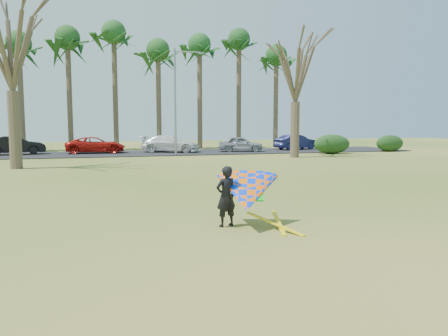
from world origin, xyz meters
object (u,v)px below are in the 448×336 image
object	(u,v)px
car_3	(170,144)
car_5	(296,142)
streetlight	(177,97)
bare_tree_right	(296,65)
bare_tree_left	(10,39)
kite_flyer	(246,193)
car_4	(241,144)
car_2	(96,145)
car_1	(15,145)

from	to	relation	value
car_3	car_5	world-z (taller)	car_3
streetlight	car_5	xyz separation A→B (m)	(11.69, 3.75, -3.73)
bare_tree_right	car_5	world-z (taller)	bare_tree_right
bare_tree_left	car_5	distance (m)	25.12
streetlight	kite_flyer	size ratio (longest dim) A/B	3.35
car_3	kite_flyer	xyz separation A→B (m)	(-2.53, -26.50, 0.08)
car_4	kite_flyer	xyz separation A→B (m)	(-8.46, -25.77, 0.14)
streetlight	car_2	world-z (taller)	streetlight
bare_tree_left	car_4	size ratio (longest dim) A/B	2.57
streetlight	car_2	distance (m)	8.04
bare_tree_right	car_2	size ratio (longest dim) A/B	1.97
bare_tree_right	car_5	xyz separation A→B (m)	(3.85, 7.75, -5.83)
streetlight	car_4	size ratio (longest dim) A/B	2.12
car_2	car_4	world-z (taller)	car_2
streetlight	bare_tree_right	bearing A→B (deg)	-27.03
car_4	bare_tree_left	bearing A→B (deg)	134.73
bare_tree_left	car_2	distance (m)	13.12
car_1	car_4	size ratio (longest dim) A/B	1.14
car_1	car_4	xyz separation A→B (m)	(17.85, -1.22, -0.07)
car_1	car_4	bearing A→B (deg)	-104.08
car_2	kite_flyer	world-z (taller)	kite_flyer
car_3	bare_tree_left	bearing A→B (deg)	158.46
streetlight	kite_flyer	xyz separation A→B (m)	(-2.56, -23.20, -3.63)
streetlight	car_4	xyz separation A→B (m)	(5.91, 2.57, -3.76)
bare_tree_left	streetlight	size ratio (longest dim) A/B	1.21
car_2	car_4	xyz separation A→B (m)	(11.92, -1.22, -0.01)
bare_tree_left	bare_tree_right	world-z (taller)	bare_tree_left
kite_flyer	streetlight	bearing A→B (deg)	83.71
bare_tree_left	car_2	xyz separation A→B (m)	(4.14, 10.79, -6.20)
bare_tree_right	car_4	xyz separation A→B (m)	(-1.93, 6.57, -5.86)
car_5	kite_flyer	world-z (taller)	kite_flyer
car_1	car_2	xyz separation A→B (m)	(5.92, 0.00, -0.06)
bare_tree_right	bare_tree_left	bearing A→B (deg)	-170.54
car_3	kite_flyer	world-z (taller)	kite_flyer
car_5	kite_flyer	xyz separation A→B (m)	(-14.25, -26.95, 0.10)
bare_tree_right	car_1	world-z (taller)	bare_tree_right
streetlight	car_4	distance (m)	7.46
streetlight	car_5	size ratio (longest dim) A/B	1.95
streetlight	car_4	bearing A→B (deg)	23.52
streetlight	car_1	xyz separation A→B (m)	(-11.94, 3.79, -3.69)
car_3	car_4	distance (m)	5.98
streetlight	bare_tree_left	bearing A→B (deg)	-145.43
bare_tree_left	car_4	bearing A→B (deg)	30.78
car_2	car_5	size ratio (longest dim) A/B	1.14
kite_flyer	car_3	bearing A→B (deg)	84.54
car_4	kite_flyer	size ratio (longest dim) A/B	1.58
car_2	kite_flyer	bearing A→B (deg)	-171.59
bare_tree_right	kite_flyer	distance (m)	22.58
car_3	car_5	size ratio (longest dim) A/B	1.17
kite_flyer	car_2	bearing A→B (deg)	97.30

